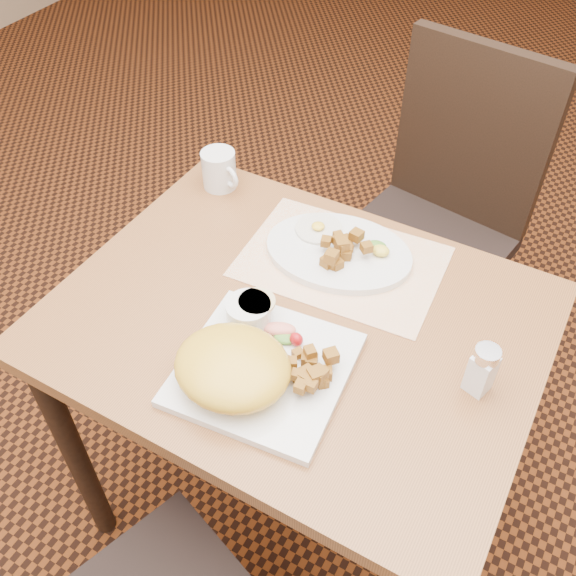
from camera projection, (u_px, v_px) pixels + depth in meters
The scene contains 15 objects.
ground at pixel (294, 501), 1.74m from camera, with size 8.00×8.00×0.00m, color black.
table at pixel (296, 352), 1.29m from camera, with size 0.90×0.70×0.75m.
chair_far at pixel (440, 210), 1.77m from camera, with size 0.48×0.49×0.97m.
placemat at pixel (342, 262), 1.31m from camera, with size 0.40×0.28×0.00m, color white.
plate_square at pixel (264, 369), 1.11m from camera, with size 0.28×0.28×0.02m, color silver.
plate_oval at pixel (338, 252), 1.32m from camera, with size 0.30×0.23×0.02m, color silver, non-canonical shape.
hollandaise_mound at pixel (232, 367), 1.06m from camera, with size 0.20×0.18×0.07m.
ramekin at pixel (249, 312), 1.16m from camera, with size 0.08×0.09×0.05m.
garnish_sq at pixel (285, 333), 1.14m from camera, with size 0.09×0.06×0.03m.
fried_egg at pixel (319, 228), 1.35m from camera, with size 0.10×0.10×0.02m.
garnish_ov at pixel (379, 249), 1.30m from camera, with size 0.06×0.05×0.02m.
salt_shaker at pixel (482, 369), 1.06m from camera, with size 0.05×0.05×0.10m.
coffee_mug at pixel (220, 170), 1.47m from camera, with size 0.11×0.08×0.09m.
home_fries_sq at pixel (308, 371), 1.08m from camera, with size 0.09×0.11×0.04m.
home_fries_ov at pixel (341, 250), 1.28m from camera, with size 0.11×0.11×0.04m.
Camera 1 is at (0.39, -0.72, 1.65)m, focal length 40.00 mm.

